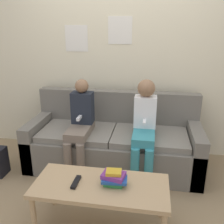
# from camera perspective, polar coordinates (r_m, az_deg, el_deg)

# --- Properties ---
(ground_plane) EXTENTS (10.00, 10.00, 0.00)m
(ground_plane) POSITION_cam_1_polar(r_m,az_deg,el_deg) (2.76, -1.32, -17.08)
(ground_plane) COLOR #937A56
(wall_back) EXTENTS (8.00, 0.06, 2.60)m
(wall_back) POSITION_cam_1_polar(r_m,az_deg,el_deg) (3.21, 1.87, 13.32)
(wall_back) COLOR beige
(wall_back) RESTS_ON ground_plane
(couch) EXTENTS (2.00, 0.78, 0.86)m
(couch) POSITION_cam_1_polar(r_m,az_deg,el_deg) (3.03, 0.44, -7.05)
(couch) COLOR #6B665B
(couch) RESTS_ON ground_plane
(coffee_table) EXTENTS (1.09, 0.48, 0.42)m
(coffee_table) POSITION_cam_1_polar(r_m,az_deg,el_deg) (2.13, -2.60, -17.17)
(coffee_table) COLOR tan
(coffee_table) RESTS_ON ground_plane
(person_left) EXTENTS (0.24, 0.54, 1.07)m
(person_left) POSITION_cam_1_polar(r_m,az_deg,el_deg) (2.81, -7.29, -2.63)
(person_left) COLOR #756656
(person_left) RESTS_ON ground_plane
(person_right) EXTENTS (0.24, 0.54, 1.09)m
(person_right) POSITION_cam_1_polar(r_m,az_deg,el_deg) (2.70, 7.40, -2.91)
(person_right) COLOR teal
(person_right) RESTS_ON ground_plane
(tv_remote) EXTENTS (0.04, 0.17, 0.02)m
(tv_remote) POSITION_cam_1_polar(r_m,az_deg,el_deg) (2.12, -8.24, -15.56)
(tv_remote) COLOR black
(tv_remote) RESTS_ON coffee_table
(book_stack) EXTENTS (0.21, 0.16, 0.12)m
(book_stack) POSITION_cam_1_polar(r_m,az_deg,el_deg) (2.07, 0.43, -14.80)
(book_stack) COLOR #2D8442
(book_stack) RESTS_ON coffee_table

